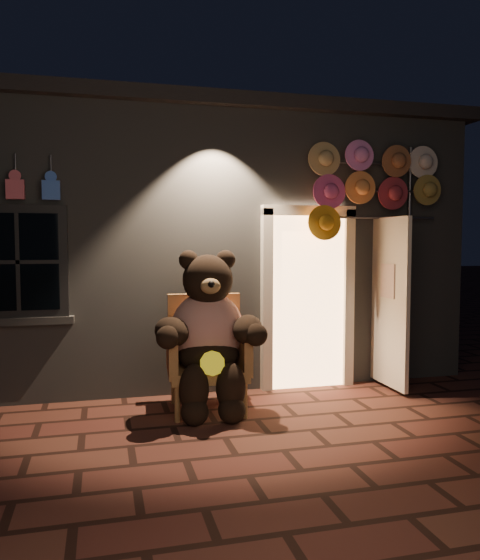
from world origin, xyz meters
name	(u,v)px	position (x,y,z in m)	size (l,w,h in m)	color
ground	(225,438)	(0.00, 0.00, 0.00)	(60.00, 60.00, 0.00)	#512A1F
shop_building	(170,243)	(0.00, 3.99, 1.74)	(7.30, 5.95, 3.51)	slate
wicker_armchair	(207,352)	(0.01, 0.92, 0.60)	(0.88, 0.80, 1.20)	#B28945
teddy_bear	(209,333)	(0.00, 0.76, 0.83)	(1.22, 0.98, 1.68)	#BB3114
hat_rack	(374,183)	(2.10, 1.28, 2.46)	(1.66, 0.22, 2.94)	#59595E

